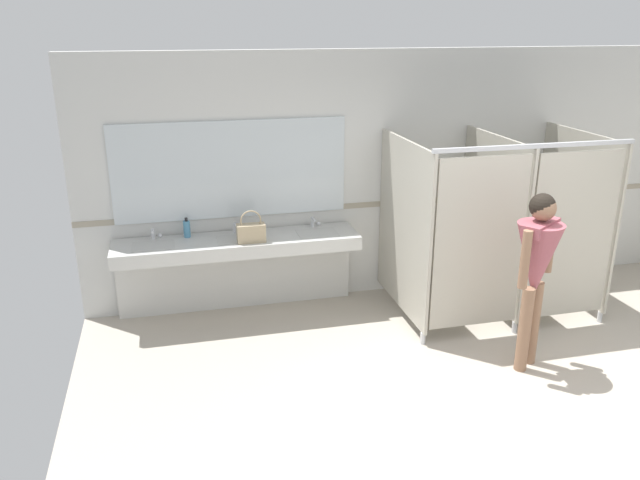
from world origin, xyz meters
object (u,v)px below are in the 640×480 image
at_px(soap_dispenser, 187,229).
at_px(handbag, 251,232).
at_px(paper_cup, 262,235).
at_px(person_standing, 537,261).

bearing_deg(soap_dispenser, handbag, -25.82).
bearing_deg(paper_cup, person_standing, -36.21).
bearing_deg(soap_dispenser, person_standing, -32.26).
bearing_deg(handbag, person_standing, -33.89).
relative_size(handbag, paper_cup, 3.46).
bearing_deg(person_standing, handbag, 146.11).
distance_m(handbag, paper_cup, 0.14).
bearing_deg(handbag, soap_dispenser, 154.18).
xyz_separation_m(person_standing, soap_dispenser, (-2.91, 1.83, -0.07)).
bearing_deg(soap_dispenser, paper_cup, -18.57).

